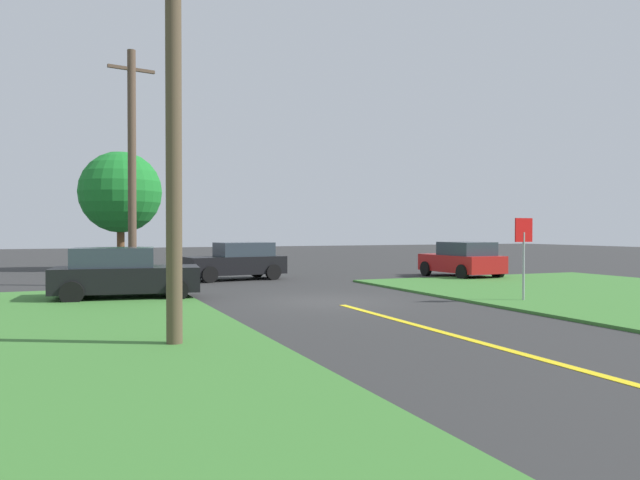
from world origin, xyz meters
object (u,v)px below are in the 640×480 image
car_on_crossroad (462,260)px  oak_tree_left (120,192)px  parked_car_near_building (123,274)px  utility_pole_mid (132,166)px  stop_sign (524,244)px  car_approaching_junction (237,261)px  utility_pole_near (174,128)px

car_on_crossroad → oak_tree_left: 18.37m
parked_car_near_building → utility_pole_mid: bearing=88.6°
stop_sign → utility_pole_mid: bearing=-51.5°
car_on_crossroad → car_approaching_junction: bearing=73.2°
car_approaching_junction → stop_sign: bearing=109.7°
oak_tree_left → utility_pole_near: bearing=-92.2°
car_approaching_junction → oak_tree_left: 10.29m
car_on_crossroad → utility_pole_near: size_ratio=0.52×
car_approaching_junction → parked_car_near_building: bearing=41.7°
car_approaching_junction → utility_pole_mid: size_ratio=0.49×
stop_sign → car_on_crossroad: size_ratio=0.61×
utility_pole_near → oak_tree_left: size_ratio=1.22×
car_approaching_junction → car_on_crossroad: (9.85, -2.63, 0.00)m
parked_car_near_building → oak_tree_left: size_ratio=0.71×
car_approaching_junction → parked_car_near_building: (-5.21, -5.98, 0.00)m
stop_sign → utility_pole_mid: (-10.24, 10.00, 2.88)m
stop_sign → parked_car_near_building: stop_sign is taller
stop_sign → car_approaching_junction: (-5.75, 11.36, -0.96)m
stop_sign → utility_pole_near: utility_pole_near is taller
car_approaching_junction → utility_pole_near: (-5.01, -14.42, 3.23)m
car_approaching_junction → car_on_crossroad: same height
oak_tree_left → utility_pole_mid: bearing=-92.0°
stop_sign → oak_tree_left: oak_tree_left is taller
stop_sign → utility_pole_mid: 14.60m
parked_car_near_building → oak_tree_left: (1.08, 14.77, 3.39)m
car_approaching_junction → oak_tree_left: size_ratio=0.69×
oak_tree_left → car_on_crossroad: bearing=-39.3°
stop_sign → car_approaching_junction: stop_sign is taller
utility_pole_near → utility_pole_mid: utility_pole_mid is taller
car_on_crossroad → utility_pole_near: 19.23m
car_approaching_junction → utility_pole_near: utility_pole_near is taller
utility_pole_near → oak_tree_left: utility_pole_near is taller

